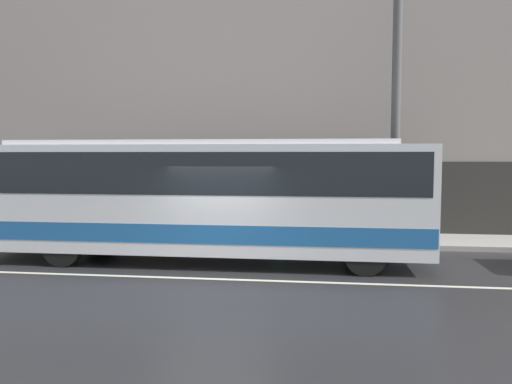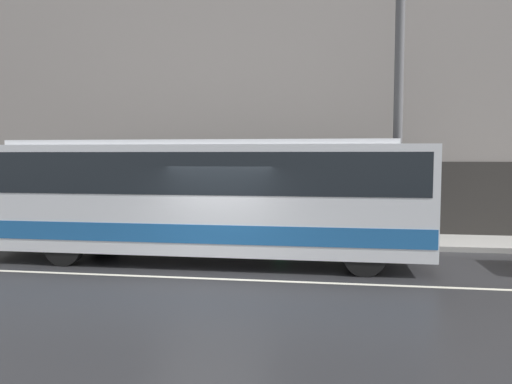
{
  "view_description": "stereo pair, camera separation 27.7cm",
  "coord_description": "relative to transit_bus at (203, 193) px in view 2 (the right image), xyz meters",
  "views": [
    {
      "loc": [
        2.29,
        -10.73,
        2.77
      ],
      "look_at": [
        0.68,
        1.9,
        1.82
      ],
      "focal_mm": 35.0,
      "sensor_mm": 36.0,
      "label": 1
    },
    {
      "loc": [
        2.57,
        -10.7,
        2.77
      ],
      "look_at": [
        0.68,
        1.9,
        1.82
      ],
      "focal_mm": 35.0,
      "sensor_mm": 36.0,
      "label": 2
    }
  ],
  "objects": [
    {
      "name": "pedestrian_waiting",
      "position": [
        1.6,
        3.92,
        -0.85
      ],
      "size": [
        0.36,
        0.36,
        1.65
      ],
      "color": "#1E5933",
      "rests_on": "sidewalk"
    },
    {
      "name": "utility_pole_near",
      "position": [
        5.22,
        2.56,
        2.16
      ],
      "size": [
        0.27,
        0.27,
        7.56
      ],
      "color": "#4C4C4F",
      "rests_on": "sidewalk"
    },
    {
      "name": "transit_bus",
      "position": [
        0.0,
        0.0,
        0.0
      ],
      "size": [
        11.37,
        2.58,
        3.14
      ],
      "color": "silver",
      "rests_on": "ground_plane"
    },
    {
      "name": "ground_plane",
      "position": [
        0.73,
        -1.9,
        -1.77
      ],
      "size": [
        60.0,
        60.0,
        0.0
      ],
      "primitive_type": "plane",
      "color": "#262628"
    },
    {
      "name": "sidewalk",
      "position": [
        0.73,
        3.28,
        -1.69
      ],
      "size": [
        60.0,
        2.36,
        0.15
      ],
      "color": "#A09E99",
      "rests_on": "ground_plane"
    },
    {
      "name": "lane_stripe",
      "position": [
        0.73,
        -1.9,
        -1.77
      ],
      "size": [
        54.0,
        0.14,
        0.01
      ],
      "color": "beige",
      "rests_on": "ground_plane"
    },
    {
      "name": "building_facade",
      "position": [
        0.73,
        4.6,
        3.13
      ],
      "size": [
        60.0,
        0.35,
        10.17
      ],
      "color": "gray",
      "rests_on": "ground_plane"
    }
  ]
}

